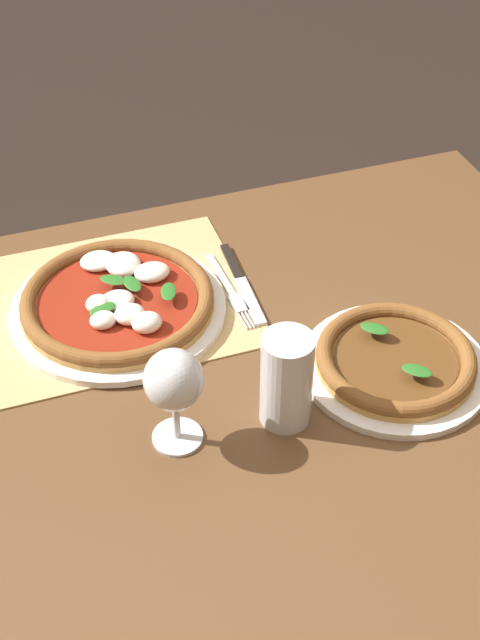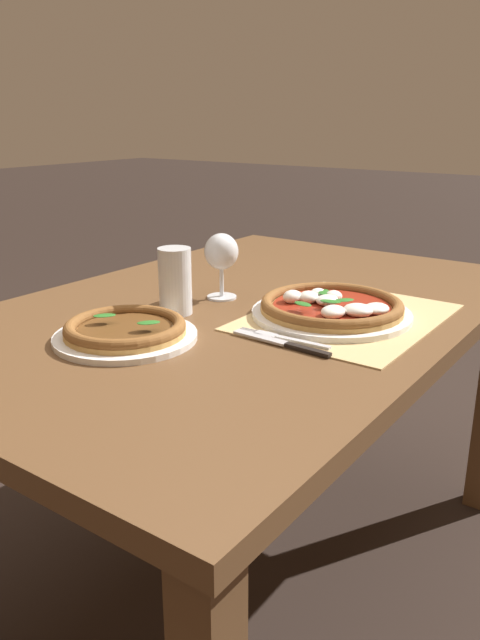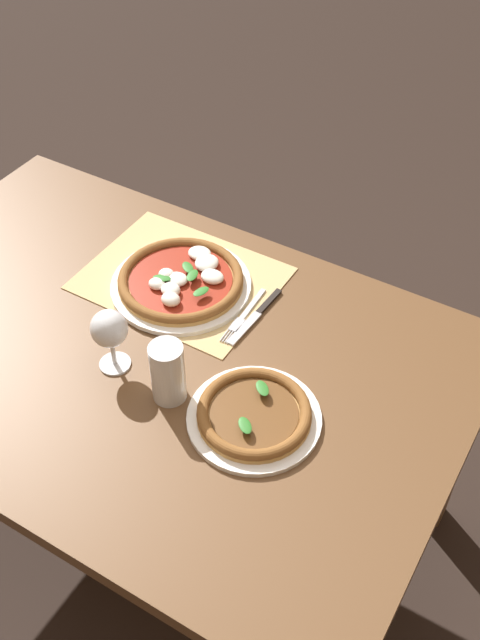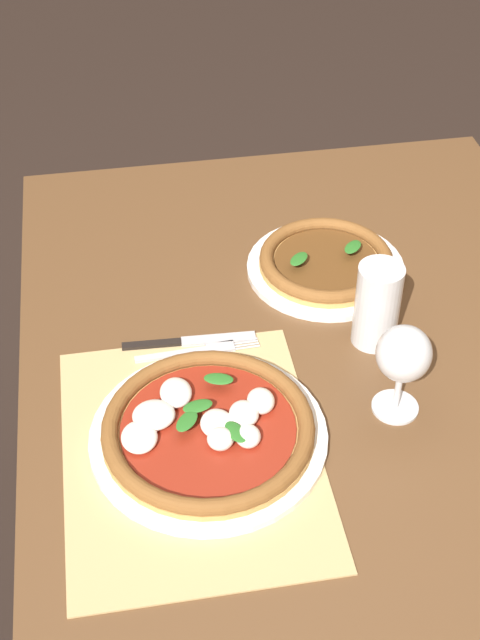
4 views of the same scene
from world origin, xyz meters
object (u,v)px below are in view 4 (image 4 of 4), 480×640
pizza_near (208,429)px  pizza_far (326,263)px  knife (189,341)px  wine_glass (403,357)px  pint_glass (377,306)px  fork (198,351)px

pizza_near → pizza_far: size_ratio=1.23×
knife → wine_glass: bearing=56.1°
pint_glass → knife: pint_glass is taller
pizza_near → knife: size_ratio=1.58×
pizza_near → wine_glass: size_ratio=2.20×
pizza_near → knife: bearing=-179.8°
fork → knife: size_ratio=0.93×
pizza_far → wine_glass: bearing=4.0°
wine_glass → knife: wine_glass is taller
pizza_far → knife: (0.15, -0.26, -0.01)m
pizza_far → fork: pizza_far is taller
pint_glass → knife: size_ratio=0.67×
pint_glass → fork: bearing=-92.9°
pint_glass → wine_glass: bearing=-3.7°
wine_glass → pint_glass: wine_glass is taller
wine_glass → pint_glass: bearing=176.3°
pizza_far → pizza_near: bearing=-36.3°
pizza_near → pint_glass: pint_glass is taller
pint_glass → fork: pint_glass is taller
pizza_far → knife: bearing=-60.5°
pint_glass → knife: 0.30m
pizza_near → fork: (-0.18, 0.01, -0.02)m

